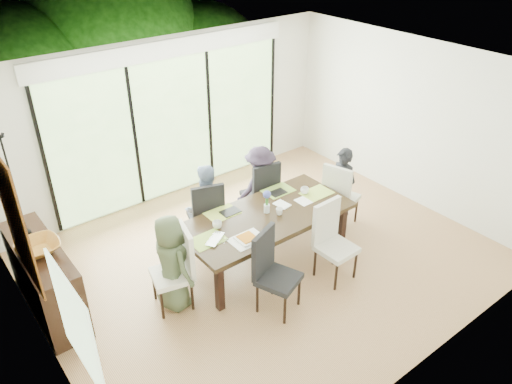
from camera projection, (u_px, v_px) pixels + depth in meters
floor at (267, 259)px, 7.17m from camera, size 6.00×5.00×0.01m
ceiling at (269, 74)px, 5.80m from camera, size 6.00×5.00×0.01m
wall_back at (172, 119)px, 8.19m from camera, size 6.00×0.02×2.70m
wall_front at (433, 275)px, 4.78m from camera, size 6.00×0.02×2.70m
wall_left at (30, 267)px, 4.89m from camera, size 0.02×5.00×2.70m
wall_right at (412, 122)px, 8.08m from camera, size 0.02×5.00×2.70m
glass_doors at (174, 128)px, 8.24m from camera, size 4.20×0.02×2.30m
blinds_header at (167, 49)px, 7.58m from camera, size 4.40×0.06×0.28m
mullion_a at (45, 164)px, 7.12m from camera, size 0.05×0.04×2.30m
mullion_b at (135, 139)px, 7.86m from camera, size 0.05×0.04×2.30m
mullion_c at (209, 118)px, 8.61m from camera, size 0.05×0.04×2.30m
mullion_d at (272, 101)px, 9.35m from camera, size 0.05×0.04×2.30m
side_window at (76, 325)px, 4.02m from camera, size 0.02×0.90×1.00m
deck at (155, 174)px, 9.51m from camera, size 6.00×1.80×0.10m
rail_top at (132, 131)px, 9.75m from camera, size 6.00×0.08×0.06m
foliage_left at (10, 93)px, 9.03m from camera, size 3.20×3.20×3.20m
foliage_mid at (108, 47)px, 10.42m from camera, size 4.00×4.00×4.00m
foliage_right at (203, 66)px, 11.10m from camera, size 2.80×2.80×2.80m
foliage_far at (51, 57)px, 10.45m from camera, size 3.60×3.60×3.60m
table_top at (266, 217)px, 6.80m from camera, size 2.42×1.11×0.06m
table_apron at (266, 222)px, 6.85m from camera, size 2.22×0.91×0.10m
table_leg_fl at (220, 287)px, 6.13m from camera, size 0.09×0.09×0.70m
table_leg_fr at (342, 226)px, 7.27m from camera, size 0.09×0.09×0.70m
table_leg_bl at (184, 253)px, 6.71m from camera, size 0.09×0.09×0.70m
table_leg_br at (302, 202)px, 7.86m from camera, size 0.09×0.09×0.70m
chair_left_end at (171, 270)px, 6.09m from camera, size 0.56×0.56×1.11m
chair_right_end at (342, 193)px, 7.68m from camera, size 0.58×0.58×1.11m
chair_far_left at (205, 212)px, 7.23m from camera, size 0.58×0.58×1.11m
chair_far_right at (259, 190)px, 7.76m from camera, size 0.53×0.53×1.11m
chair_near_left at (279, 274)px, 6.03m from camera, size 0.60×0.60×1.11m
chair_near_right at (337, 243)px, 6.56m from camera, size 0.48×0.48×1.11m
person_left_end at (171, 263)px, 6.05m from camera, size 0.44×0.64×1.30m
person_right_end at (341, 188)px, 7.62m from camera, size 0.43×0.64×1.30m
person_far_left at (206, 207)px, 7.16m from camera, size 0.61×0.39×1.30m
person_far_right at (260, 186)px, 7.69m from camera, size 0.62×0.40×1.30m
placemat_left at (208, 240)px, 6.28m from camera, size 0.44×0.32×0.01m
placemat_right at (317, 193)px, 7.29m from camera, size 0.44×0.32×0.01m
placemat_far_l at (222, 213)px, 6.82m from camera, size 0.44×0.32×0.01m
placemat_far_r at (278, 191)px, 7.35m from camera, size 0.44×0.32×0.01m
placemat_paper at (247, 239)px, 6.29m from camera, size 0.44×0.32×0.01m
tablet_far_l at (230, 212)px, 6.83m from camera, size 0.26×0.18×0.01m
tablet_far_r at (278, 192)px, 7.28m from camera, size 0.24×0.17×0.01m
papers at (307, 200)px, 7.12m from camera, size 0.30×0.22×0.00m
platter_base at (247, 239)px, 6.28m from camera, size 0.26×0.26×0.02m
platter_snacks at (247, 237)px, 6.27m from camera, size 0.20×0.20×0.01m
vase at (267, 208)px, 6.81m from camera, size 0.08×0.08×0.12m
hyacinth_stems at (267, 201)px, 6.75m from camera, size 0.04×0.04×0.16m
hyacinth_blooms at (267, 194)px, 6.70m from camera, size 0.11×0.11×0.11m
laptop at (219, 240)px, 6.26m from camera, size 0.40×0.36×0.03m
cup_a at (217, 225)px, 6.49m from camera, size 0.14×0.14×0.10m
cup_b at (279, 211)px, 6.77m from camera, size 0.12×0.12×0.09m
cup_c at (305, 191)px, 7.25m from camera, size 0.16×0.16×0.10m
book at (278, 207)px, 6.95m from camera, size 0.19×0.24×0.02m
sideboard at (45, 278)px, 6.09m from camera, size 0.46×1.65×0.93m
bowl at (38, 248)px, 5.76m from camera, size 0.49×0.49×0.12m
candlestick_base at (27, 233)px, 6.08m from camera, size 0.10×0.10×0.04m
candlestick_shaft at (14, 187)px, 5.75m from camera, size 0.02×0.02×1.29m
tapestry at (14, 218)px, 5.01m from camera, size 0.02×1.00×1.50m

